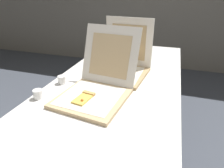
{
  "coord_description": "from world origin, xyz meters",
  "views": [
    {
      "loc": [
        0.34,
        -0.57,
        1.3
      ],
      "look_at": [
        0.02,
        0.42,
        0.78
      ],
      "focal_mm": 30.28,
      "sensor_mm": 36.0,
      "label": 1
    }
  ],
  "objects_px": {
    "pizza_box_middle": "(122,67)",
    "cup_white_near_center": "(62,80)",
    "cup_white_far": "(101,60)",
    "cup_white_near_left": "(38,94)",
    "pizza_box_front": "(96,88)",
    "table": "(116,88)"
  },
  "relations": [
    {
      "from": "pizza_box_middle",
      "to": "cup_white_near_center",
      "type": "height_order",
      "value": "pizza_box_middle"
    },
    {
      "from": "cup_white_far",
      "to": "cup_white_near_left",
      "type": "height_order",
      "value": "same"
    },
    {
      "from": "pizza_box_front",
      "to": "cup_white_near_left",
      "type": "bearing_deg",
      "value": -150.13
    },
    {
      "from": "table",
      "to": "pizza_box_front",
      "type": "bearing_deg",
      "value": -105.2
    },
    {
      "from": "pizza_box_middle",
      "to": "cup_white_near_center",
      "type": "relative_size",
      "value": 7.56
    },
    {
      "from": "cup_white_near_center",
      "to": "cup_white_near_left",
      "type": "height_order",
      "value": "same"
    },
    {
      "from": "cup_white_near_center",
      "to": "cup_white_near_left",
      "type": "bearing_deg",
      "value": -97.3
    },
    {
      "from": "pizza_box_front",
      "to": "cup_white_near_center",
      "type": "xyz_separation_m",
      "value": [
        -0.29,
        0.08,
        -0.03
      ]
    },
    {
      "from": "table",
      "to": "cup_white_near_center",
      "type": "height_order",
      "value": "cup_white_near_center"
    },
    {
      "from": "cup_white_near_left",
      "to": "cup_white_far",
      "type": "bearing_deg",
      "value": 79.23
    },
    {
      "from": "table",
      "to": "cup_white_near_center",
      "type": "xyz_separation_m",
      "value": [
        -0.35,
        -0.14,
        0.08
      ]
    },
    {
      "from": "cup_white_near_center",
      "to": "cup_white_near_left",
      "type": "relative_size",
      "value": 1.0
    },
    {
      "from": "pizza_box_middle",
      "to": "cup_white_near_left",
      "type": "distance_m",
      "value": 0.63
    },
    {
      "from": "cup_white_near_center",
      "to": "cup_white_far",
      "type": "xyz_separation_m",
      "value": [
        0.1,
        0.47,
        0.0
      ]
    },
    {
      "from": "cup_white_far",
      "to": "pizza_box_middle",
      "type": "bearing_deg",
      "value": -35.98
    },
    {
      "from": "cup_white_near_left",
      "to": "table",
      "type": "bearing_deg",
      "value": 43.59
    },
    {
      "from": "cup_white_near_center",
      "to": "cup_white_far",
      "type": "relative_size",
      "value": 1.0
    },
    {
      "from": "cup_white_near_center",
      "to": "pizza_box_middle",
      "type": "bearing_deg",
      "value": 40.51
    },
    {
      "from": "pizza_box_middle",
      "to": "cup_white_near_left",
      "type": "xyz_separation_m",
      "value": [
        -0.37,
        -0.51,
        -0.03
      ]
    },
    {
      "from": "pizza_box_front",
      "to": "pizza_box_middle",
      "type": "relative_size",
      "value": 1.3
    },
    {
      "from": "table",
      "to": "cup_white_far",
      "type": "bearing_deg",
      "value": 126.24
    },
    {
      "from": "pizza_box_middle",
      "to": "cup_white_near_left",
      "type": "height_order",
      "value": "pizza_box_middle"
    }
  ]
}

